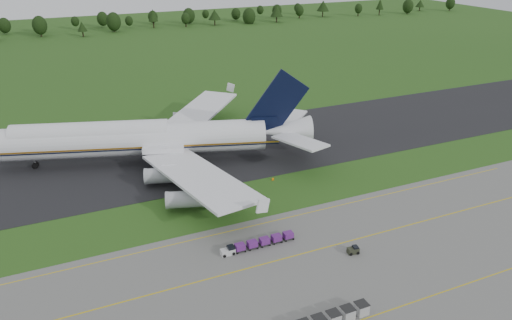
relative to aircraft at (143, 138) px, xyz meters
name	(u,v)px	position (x,y,z in m)	size (l,w,h in m)	color
ground	(251,199)	(16.07, -27.95, -6.39)	(600.00, 600.00, 0.00)	#254C17
apron	(339,295)	(16.07, -61.95, -6.36)	(300.00, 52.00, 0.06)	#63625E
taxiway	(208,152)	(16.07, 0.05, -6.35)	(300.00, 40.00, 0.08)	black
apron_markings	(316,270)	(16.07, -54.93, -6.32)	(300.00, 30.20, 0.01)	gold
tree_line	(95,23)	(14.27, 191.82, -0.27)	(526.07, 23.20, 11.94)	black
aircraft	(143,138)	(0.00, 0.00, 0.00)	(79.64, 74.21, 22.37)	white
baggage_train	(257,243)	(9.90, -44.80, -5.56)	(13.99, 1.48, 1.43)	silver
utility_cart	(353,251)	(24.40, -53.42, -5.81)	(2.07, 1.39, 1.07)	#282B1E
uld_row	(333,318)	(11.95, -66.74, -5.42)	(11.42, 1.82, 1.80)	#A6A6A6
edge_markers	(225,189)	(12.61, -21.78, -6.11)	(23.76, 0.30, 0.60)	orange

